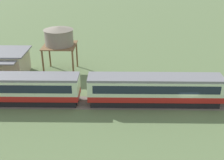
% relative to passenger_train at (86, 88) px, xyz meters
% --- Properties ---
extents(ground_plane, '(600.00, 600.00, 0.00)m').
position_rel_passenger_train_xyz_m(ground_plane, '(13.36, -0.76, -2.22)').
color(ground_plane, '#566B42').
extents(passenger_train, '(74.60, 3.23, 4.00)m').
position_rel_passenger_train_xyz_m(passenger_train, '(0.00, 0.00, 0.00)').
color(passenger_train, '#AD1E19').
rests_on(passenger_train, ground_plane).
extents(railway_track, '(118.97, 3.60, 0.04)m').
position_rel_passenger_train_xyz_m(railway_track, '(-6.08, 0.00, -2.21)').
color(railway_track, '#665B51').
rests_on(railway_track, ground_plane).
extents(water_tower, '(5.30, 5.30, 7.84)m').
position_rel_passenger_train_xyz_m(water_tower, '(-5.25, 10.66, 3.93)').
color(water_tower, brown).
rests_on(water_tower, ground_plane).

